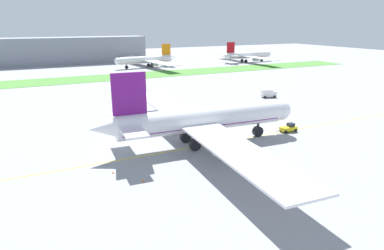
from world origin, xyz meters
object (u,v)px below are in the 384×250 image
parked_airliner_far_right (247,55)px  service_truck_baggage_loader (269,93)px  traffic_cone_near_nose (113,172)px  parked_airliner_far_centre (147,60)px  ground_crew_wingwalker_port (205,137)px  airliner_foreground (200,120)px  traffic_cone_port_wing (144,180)px  pushback_tug (289,128)px

parked_airliner_far_right → service_truck_baggage_loader: bearing=-121.0°
service_truck_baggage_loader → traffic_cone_near_nose: bearing=-149.1°
service_truck_baggage_loader → parked_airliner_far_centre: (-11.92, 107.86, 3.21)m
ground_crew_wingwalker_port → parked_airliner_far_right: bearing=51.8°
airliner_foreground → parked_airliner_far_centre: airliner_foreground is taller
traffic_cone_near_nose → airliner_foreground: bearing=17.0°
service_truck_baggage_loader → parked_airliner_far_centre: bearing=96.3°
airliner_foreground → service_truck_baggage_loader: bearing=36.3°
parked_airliner_far_centre → traffic_cone_near_nose: bearing=-111.4°
ground_crew_wingwalker_port → parked_airliner_far_right: (108.12, 137.39, 3.99)m
airliner_foreground → parked_airliner_far_right: airliner_foreground is taller
ground_crew_wingwalker_port → traffic_cone_port_wing: size_ratio=2.74×
airliner_foreground → traffic_cone_port_wing: airliner_foreground is taller
airliner_foreground → pushback_tug: (25.65, -1.59, -5.05)m
traffic_cone_port_wing → traffic_cone_near_nose: bearing=124.5°
ground_crew_wingwalker_port → traffic_cone_near_nose: 26.35m
ground_crew_wingwalker_port → pushback_tug: bearing=-8.6°
pushback_tug → parked_airliner_far_right: size_ratio=0.09×
parked_airliner_far_centre → traffic_cone_port_wing: bearing=-109.3°
parked_airliner_far_right → pushback_tug: bearing=-121.1°
ground_crew_wingwalker_port → traffic_cone_port_wing: ground_crew_wingwalker_port is taller
pushback_tug → airliner_foreground: bearing=176.5°
traffic_cone_near_nose → parked_airliner_far_right: bearing=47.7°
traffic_cone_port_wing → parked_airliner_far_centre: size_ratio=0.01×
pushback_tug → parked_airliner_far_right: (84.88, 140.91, 3.91)m
airliner_foreground → ground_crew_wingwalker_port: (2.41, 1.93, -5.13)m
pushback_tug → traffic_cone_port_wing: bearing=-165.6°
pushback_tug → parked_airliner_far_centre: (10.61, 144.84, 3.82)m
traffic_cone_near_nose → traffic_cone_port_wing: (4.12, -5.99, 0.00)m
airliner_foreground → ground_crew_wingwalker_port: 5.99m
service_truck_baggage_loader → airliner_foreground: bearing=-143.7°
ground_crew_wingwalker_port → parked_airliner_far_centre: bearing=76.5°
traffic_cone_port_wing → parked_airliner_far_right: bearing=49.7°
airliner_foreground → ground_crew_wingwalker_port: size_ratio=49.42×
airliner_foreground → parked_airliner_far_centre: bearing=75.8°
airliner_foreground → traffic_cone_near_nose: size_ratio=135.58×
airliner_foreground → traffic_cone_near_nose: (-22.42, -6.86, -5.82)m
airliner_foreground → pushback_tug: airliner_foreground is taller
service_truck_baggage_loader → parked_airliner_far_centre: size_ratio=0.09×
pushback_tug → traffic_cone_near_nose: pushback_tug is taller
pushback_tug → traffic_cone_port_wing: pushback_tug is taller
ground_crew_wingwalker_port → service_truck_baggage_loader: 56.70m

